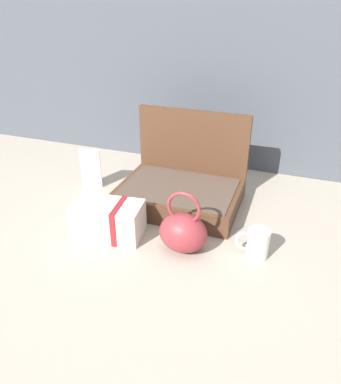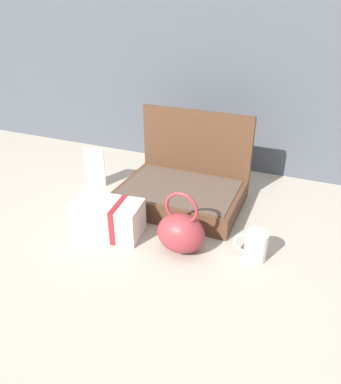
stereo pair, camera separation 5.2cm
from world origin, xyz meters
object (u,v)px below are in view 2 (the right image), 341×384
Objects in this scene: teal_pouch_handbag at (181,232)px; coffee_mug at (255,246)px; cream_toiletry_bag at (109,218)px; info_card_left at (95,167)px; open_suitcase at (184,186)px.

coffee_mug is (0.23, 0.05, -0.02)m from teal_pouch_handbag.
info_card_left is (-0.25, 0.30, 0.03)m from cream_toiletry_bag.
info_card_left is at bearing 150.19° from teal_pouch_handbag.
open_suitcase is at bearing 142.48° from coffee_mug.
open_suitcase is 0.41m from info_card_left.
teal_pouch_handbag reaches higher than cream_toiletry_bag.
info_card_left reaches higher than coffee_mug.
cream_toiletry_bag is (-0.27, -0.00, -0.01)m from teal_pouch_handbag.
info_card_left is at bearing 161.68° from coffee_mug.
cream_toiletry_bag is at bearing -117.55° from open_suitcase.
teal_pouch_handbag is 2.00× the size of coffee_mug.
teal_pouch_handbag reaches higher than coffee_mug.
open_suitcase is at bearing 108.96° from teal_pouch_handbag.
open_suitcase is 2.67× the size of info_card_left.
coffee_mug is (0.33, -0.26, -0.02)m from open_suitcase.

